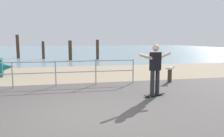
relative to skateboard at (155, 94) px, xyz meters
The scene contains 12 objects.
ground_plane 3.56m from the skateboard, 138.16° to the right, with size 24.00×10.00×0.04m, color #514C49.
beach_strip 6.22m from the skateboard, 115.20° to the left, with size 24.00×6.00×0.04m, color tan.
sea_surface 33.73m from the skateboard, 94.50° to the left, with size 72.00×50.00×0.04m, color #75939E.
railing_fence 5.44m from the skateboard, 155.63° to the left, with size 9.78×0.05×1.05m.
skateboard is the anchor object (origin of this frame).
skateboarder 0.95m from the skateboard, behind, with size 1.36×0.67×1.65m.
bollard_short 2.66m from the skateboard, 52.75° to the left, with size 0.18×0.18×0.55m, color #422D1E.
seagull 2.72m from the skateboard, 52.48° to the left, with size 0.49×0.17×0.18m.
groyne_post_0 18.19m from the skateboard, 114.74° to the left, with size 0.31×0.31×2.37m, color #422D1E.
groyne_post_1 16.14m from the skateboard, 108.29° to the left, with size 0.27×0.27×1.72m, color #422D1E.
groyne_post_2 13.67m from the skateboard, 100.63° to the left, with size 0.31×0.31×1.80m, color #422D1E.
groyne_post_3 13.72m from the skateboard, 89.90° to the left, with size 0.28×0.28×1.88m, color #422D1E.
Camera 1 is at (-0.20, -5.22, 1.90)m, focal length 34.62 mm.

